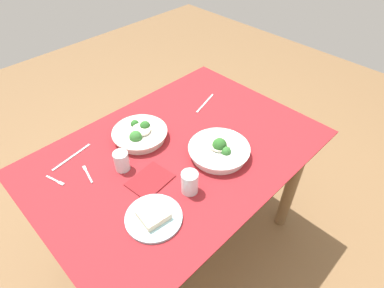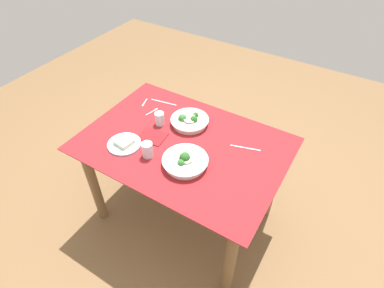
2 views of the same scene
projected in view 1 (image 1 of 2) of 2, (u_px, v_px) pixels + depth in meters
The scene contains 12 objects.
ground_plane at pixel (182, 240), 2.00m from camera, with size 6.00×6.00×0.00m, color brown.
dining_table at pixel (179, 169), 1.56m from camera, with size 1.32×0.93×0.78m.
broccoli_bowl_far at pixel (219, 150), 1.44m from camera, with size 0.28×0.28×0.10m.
broccoli_bowl_near at pixel (140, 134), 1.52m from camera, with size 0.26×0.26×0.08m.
bread_side_plate at pixel (154, 217), 1.19m from camera, with size 0.22×0.22×0.04m.
water_glass_center at pixel (190, 182), 1.27m from camera, with size 0.07×0.07×0.10m, color silver.
water_glass_side at pixel (122, 161), 1.36m from camera, with size 0.07×0.07×0.09m, color silver.
fork_by_far_bowl at pixel (87, 173), 1.37m from camera, with size 0.03×0.11×0.00m.
fork_by_near_bowl at pixel (56, 181), 1.34m from camera, with size 0.04×0.10×0.00m.
table_knife_left at pixel (72, 157), 1.44m from camera, with size 0.21×0.01×0.00m, color #B7B7BC.
table_knife_right at pixel (205, 103), 1.75m from camera, with size 0.19×0.01×0.00m, color #B7B7BC.
napkin_folded_upper at pixel (150, 180), 1.34m from camera, with size 0.17×0.14×0.01m, color maroon.
Camera 1 is at (0.71, 0.80, 1.80)m, focal length 29.71 mm.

